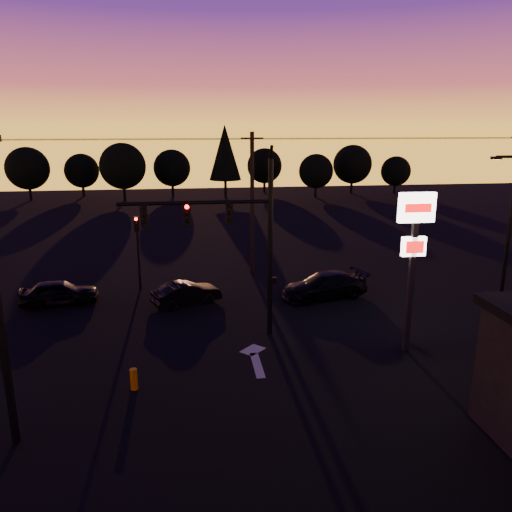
{
  "coord_description": "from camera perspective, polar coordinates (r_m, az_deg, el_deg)",
  "views": [
    {
      "loc": [
        -2.06,
        -17.16,
        9.39
      ],
      "look_at": [
        1.0,
        5.0,
        3.5
      ],
      "focal_mm": 35.0,
      "sensor_mm": 36.0,
      "label": 1
    }
  ],
  "objects": [
    {
      "name": "tree_0",
      "position": [
        70.26,
        -24.66,
        9.08
      ],
      "size": [
        5.36,
        5.36,
        6.74
      ],
      "color": "black",
      "rests_on": "ground"
    },
    {
      "name": "tree_3",
      "position": [
        69.42,
        -9.59,
        9.89
      ],
      "size": [
        4.95,
        4.95,
        6.22
      ],
      "color": "black",
      "rests_on": "ground"
    },
    {
      "name": "car_right",
      "position": [
        28.15,
        7.86,
        -3.36
      ],
      "size": [
        5.2,
        3.04,
        1.41
      ],
      "primitive_type": "imported",
      "rotation": [
        0.0,
        0.0,
        -1.34
      ],
      "color": "black",
      "rests_on": "ground"
    },
    {
      "name": "tree_1",
      "position": [
        71.78,
        -19.3,
        9.18
      ],
      "size": [
        4.54,
        4.54,
        5.71
      ],
      "color": "black",
      "rests_on": "ground"
    },
    {
      "name": "tree_4",
      "position": [
        66.44,
        -3.57,
        11.74
      ],
      "size": [
        4.18,
        4.18,
        9.5
      ],
      "color": "black",
      "rests_on": "ground"
    },
    {
      "name": "secondary_signal",
      "position": [
        29.53,
        -13.38,
        1.57
      ],
      "size": [
        0.3,
        0.31,
        4.35
      ],
      "color": "black",
      "rests_on": "ground"
    },
    {
      "name": "tree_8",
      "position": [
        73.45,
        15.68,
        9.32
      ],
      "size": [
        4.12,
        4.12,
        5.19
      ],
      "color": "black",
      "rests_on": "ground"
    },
    {
      "name": "utility_pole_1",
      "position": [
        31.79,
        -0.44,
        6.07
      ],
      "size": [
        1.4,
        0.26,
        9.0
      ],
      "color": "black",
      "rests_on": "ground"
    },
    {
      "name": "ground",
      "position": [
        19.67,
        -0.92,
        -13.77
      ],
      "size": [
        120.0,
        120.0,
        0.0
      ],
      "primitive_type": "plane",
      "color": "black",
      "rests_on": "ground"
    },
    {
      "name": "tree_5",
      "position": [
        72.24,
        0.98,
        10.27
      ],
      "size": [
        4.95,
        4.95,
        6.22
      ],
      "color": "black",
      "rests_on": "ground"
    },
    {
      "name": "tree_2",
      "position": [
        65.83,
        -15.0,
        9.89
      ],
      "size": [
        5.77,
        5.78,
        7.26
      ],
      "color": "black",
      "rests_on": "ground"
    },
    {
      "name": "pylon_sign",
      "position": [
        21.22,
        17.63,
        1.87
      ],
      "size": [
        1.5,
        0.28,
        6.8
      ],
      "color": "black",
      "rests_on": "ground"
    },
    {
      "name": "streetlight",
      "position": [
        28.17,
        26.88,
        2.99
      ],
      "size": [
        1.55,
        0.35,
        8.0
      ],
      "color": "black",
      "rests_on": "ground"
    },
    {
      "name": "car_left",
      "position": [
        28.8,
        -21.58,
        -3.91
      ],
      "size": [
        4.21,
        2.17,
        1.37
      ],
      "primitive_type": "imported",
      "rotation": [
        0.0,
        0.0,
        1.71
      ],
      "color": "black",
      "rests_on": "ground"
    },
    {
      "name": "tree_6",
      "position": [
        67.62,
        6.87,
        9.59
      ],
      "size": [
        4.54,
        4.54,
        5.71
      ],
      "color": "black",
      "rests_on": "ground"
    },
    {
      "name": "lane_arrow",
      "position": [
        21.19,
        -0.11,
        -11.53
      ],
      "size": [
        1.2,
        3.1,
        0.01
      ],
      "color": "beige",
      "rests_on": "ground"
    },
    {
      "name": "bollard",
      "position": [
        19.28,
        -13.78,
        -13.51
      ],
      "size": [
        0.27,
        0.27,
        0.8
      ],
      "primitive_type": "cylinder",
      "color": "#C36E00",
      "rests_on": "ground"
    },
    {
      "name": "tree_7",
      "position": [
        72.15,
        10.97,
        10.25
      ],
      "size": [
        5.36,
        5.36,
        6.74
      ],
      "color": "black",
      "rests_on": "ground"
    },
    {
      "name": "car_mid",
      "position": [
        27.19,
        -7.95,
        -4.23
      ],
      "size": [
        3.92,
        2.67,
        1.22
      ],
      "primitive_type": "imported",
      "rotation": [
        0.0,
        0.0,
        1.98
      ],
      "color": "black",
      "rests_on": "ground"
    },
    {
      "name": "power_wires",
      "position": [
        31.44,
        -0.45,
        13.25
      ],
      "size": [
        36.0,
        1.22,
        0.07
      ],
      "color": "black",
      "rests_on": "ground"
    },
    {
      "name": "traffic_signal_mast",
      "position": [
        21.71,
        -2.51,
        2.9
      ],
      "size": [
        6.79,
        0.52,
        8.58
      ],
      "color": "black",
      "rests_on": "ground"
    }
  ]
}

